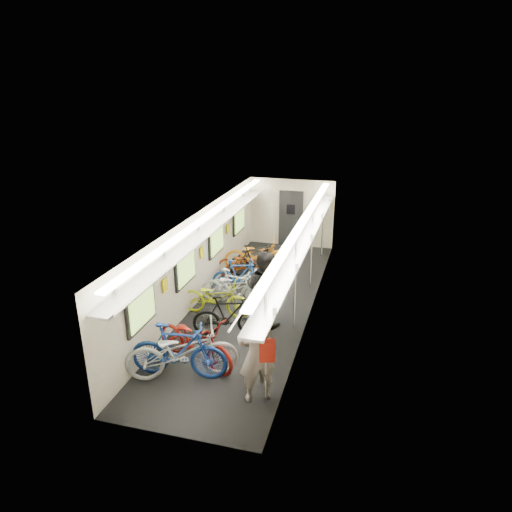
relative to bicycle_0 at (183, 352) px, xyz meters
The scene contains 15 objects.
train_car_shell 4.29m from the bicycle_0, 88.15° to the left, with size 10.00×10.00×10.00m.
bicycle_0 is the anchor object (origin of this frame).
bicycle_1 0.08m from the bicycle_0, behind, with size 0.55×1.95×1.17m, color navy.
bicycle_2 0.51m from the bicycle_0, 83.91° to the left, with size 0.71×2.03×1.07m, color maroon.
bicycle_3 1.81m from the bicycle_0, 78.60° to the left, with size 0.47×1.67×1.00m, color black.
bicycle_4 2.67m from the bicycle_0, 96.17° to the left, with size 0.62×1.79×0.94m, color #B8C512.
bicycle_5 3.35m from the bicycle_0, 89.99° to the left, with size 0.45×1.60×0.96m, color silver.
bicycle_6 3.30m from the bicycle_0, 89.77° to the left, with size 0.66×1.88×0.99m, color silver.
bicycle_7 4.21m from the bicycle_0, 91.67° to the left, with size 0.43×1.54×0.93m, color #1A4B9F.
bicycle_8 5.01m from the bicycle_0, 92.12° to the left, with size 0.62×1.78×0.93m, color maroon.
bicycle_9 5.36m from the bicycle_0, 89.80° to the left, with size 0.46×1.64×0.99m, color black.
bicycle_10 5.76m from the bicycle_0, 90.54° to the left, with size 0.70×2.00×1.05m, color orange.
passenger_near 1.63m from the bicycle_0, ahead, with size 0.69×0.45×1.88m, color gray.
passenger_mid 2.71m from the bicycle_0, 68.76° to the left, with size 0.91×0.71×1.86m, color black.
backpack 2.07m from the bicycle_0, 18.65° to the right, with size 0.26×0.14×0.38m, color #A61B10.
Camera 1 is at (2.88, -10.45, 5.42)m, focal length 32.00 mm.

